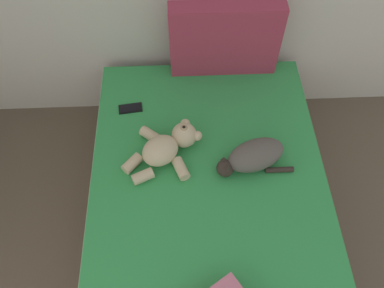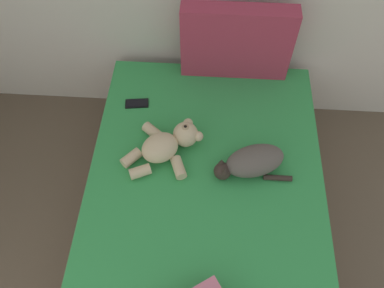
{
  "view_description": "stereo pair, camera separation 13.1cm",
  "coord_description": "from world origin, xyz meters",
  "px_view_note": "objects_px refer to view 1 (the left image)",
  "views": [
    {
      "loc": [
        1.79,
        2.53,
        2.47
      ],
      "look_at": [
        1.85,
        3.76,
        0.63
      ],
      "focal_mm": 36.25,
      "sensor_mm": 36.0,
      "label": 1
    },
    {
      "loc": [
        1.92,
        2.53,
        2.47
      ],
      "look_at": [
        1.85,
        3.76,
        0.63
      ],
      "focal_mm": 36.25,
      "sensor_mm": 36.0,
      "label": 2
    }
  ],
  "objects_px": {
    "cell_phone": "(130,108)",
    "bed": "(208,204)",
    "patterned_cushion": "(225,40)",
    "cat": "(253,156)",
    "teddy_bear": "(167,147)"
  },
  "relations": [
    {
      "from": "cat",
      "to": "patterned_cushion",
      "type": "bearing_deg",
      "value": 97.68
    },
    {
      "from": "bed",
      "to": "cat",
      "type": "xyz_separation_m",
      "value": [
        0.25,
        0.13,
        0.34
      ]
    },
    {
      "from": "bed",
      "to": "cat",
      "type": "bearing_deg",
      "value": 26.58
    },
    {
      "from": "bed",
      "to": "teddy_bear",
      "type": "height_order",
      "value": "teddy_bear"
    },
    {
      "from": "patterned_cushion",
      "to": "teddy_bear",
      "type": "bearing_deg",
      "value": -119.4
    },
    {
      "from": "patterned_cushion",
      "to": "cell_phone",
      "type": "distance_m",
      "value": 0.74
    },
    {
      "from": "patterned_cushion",
      "to": "cell_phone",
      "type": "bearing_deg",
      "value": -151.81
    },
    {
      "from": "bed",
      "to": "cell_phone",
      "type": "height_order",
      "value": "cell_phone"
    },
    {
      "from": "patterned_cushion",
      "to": "cat",
      "type": "relative_size",
      "value": 1.59
    },
    {
      "from": "patterned_cushion",
      "to": "teddy_bear",
      "type": "relative_size",
      "value": 1.49
    },
    {
      "from": "cat",
      "to": "teddy_bear",
      "type": "bearing_deg",
      "value": 169.57
    },
    {
      "from": "cell_phone",
      "to": "bed",
      "type": "bearing_deg",
      "value": -50.23
    },
    {
      "from": "patterned_cushion",
      "to": "cat",
      "type": "bearing_deg",
      "value": -82.32
    },
    {
      "from": "teddy_bear",
      "to": "cell_phone",
      "type": "bearing_deg",
      "value": 124.34
    },
    {
      "from": "cat",
      "to": "cell_phone",
      "type": "xyz_separation_m",
      "value": [
        -0.72,
        0.43,
        -0.07
      ]
    }
  ]
}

